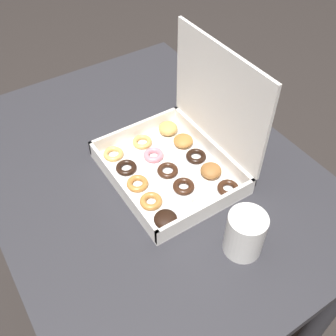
% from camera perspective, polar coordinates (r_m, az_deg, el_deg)
% --- Properties ---
extents(ground_plane, '(8.00, 8.00, 0.00)m').
position_cam_1_polar(ground_plane, '(1.60, -2.17, -18.99)').
color(ground_plane, '#2D2826').
extents(dining_table, '(0.97, 0.73, 0.76)m').
position_cam_1_polar(dining_table, '(1.06, -3.11, -4.61)').
color(dining_table, '#2D2D33').
rests_on(dining_table, ground_plane).
extents(donut_box, '(0.32, 0.27, 0.29)m').
position_cam_1_polar(donut_box, '(0.92, 2.21, 2.77)').
color(donut_box, white).
rests_on(donut_box, dining_table).
extents(coffee_mug, '(0.08, 0.08, 0.10)m').
position_cam_1_polar(coffee_mug, '(0.79, 11.13, -9.27)').
color(coffee_mug, white).
rests_on(coffee_mug, dining_table).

